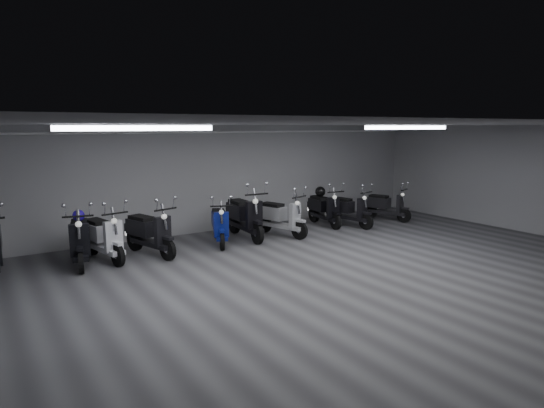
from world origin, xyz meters
TOP-DOWN VIEW (x-y plane):
  - floor at (0.00, 0.00)m, footprint 14.00×10.00m
  - ceiling at (0.00, 0.00)m, footprint 14.00×10.00m
  - back_wall at (0.00, 5.00)m, footprint 14.00×0.01m
  - right_wall at (7.00, 0.00)m, footprint 0.01×10.00m
  - fluor_strip_left at (-3.00, 1.00)m, footprint 2.40×0.18m
  - fluor_strip_right at (3.00, 1.00)m, footprint 2.40×0.18m
  - conduit at (0.00, 4.92)m, footprint 13.60×0.05m
  - scooter_1 at (-3.47, 3.60)m, footprint 0.95×1.92m
  - scooter_2 at (-3.01, 3.65)m, footprint 0.96×1.88m
  - scooter_3 at (-2.06, 3.52)m, footprint 1.09×1.90m
  - scooter_4 at (-0.36, 3.59)m, footprint 1.15×1.77m
  - scooter_5 at (0.43, 3.77)m, footprint 0.80×2.03m
  - scooter_6 at (1.32, 3.50)m, footprint 1.08×1.87m
  - scooter_7 at (3.05, 3.88)m, footprint 0.78×1.77m
  - scooter_8 at (3.56, 3.41)m, footprint 0.88×1.76m
  - scooter_9 at (5.07, 3.44)m, footprint 1.05×1.69m
  - helmet_0 at (3.08, 4.11)m, footprint 0.29×0.29m
  - helmet_2 at (-3.42, 3.85)m, footprint 0.24×0.24m

SIDE VIEW (x-z plane):
  - floor at x=0.00m, z-range -0.01..0.00m
  - scooter_9 at x=5.07m, z-range 0.00..1.19m
  - scooter_4 at x=-0.36m, z-range 0.00..1.25m
  - scooter_8 at x=3.56m, z-range 0.00..1.26m
  - scooter_7 at x=3.05m, z-range 0.00..1.28m
  - scooter_6 at x=1.32m, z-range 0.00..1.32m
  - scooter_2 at x=-3.01m, z-range 0.00..1.34m
  - scooter_3 at x=-2.06m, z-range 0.00..1.34m
  - scooter_1 at x=-3.47m, z-range 0.00..1.37m
  - scooter_5 at x=0.43m, z-range 0.00..1.48m
  - helmet_0 at x=3.08m, z-range 0.79..1.08m
  - helmet_2 at x=-3.42m, z-range 0.85..1.09m
  - back_wall at x=0.00m, z-range 0.00..2.80m
  - right_wall at x=7.00m, z-range 0.00..2.80m
  - conduit at x=0.00m, z-range 2.59..2.65m
  - fluor_strip_left at x=-3.00m, z-range 2.70..2.78m
  - fluor_strip_right at x=3.00m, z-range 2.70..2.78m
  - ceiling at x=0.00m, z-range 2.80..2.81m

